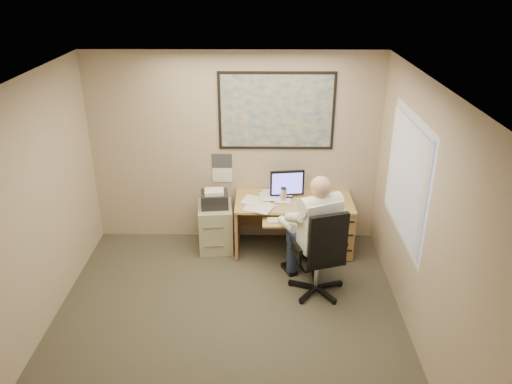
{
  "coord_description": "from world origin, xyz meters",
  "views": [
    {
      "loc": [
        0.37,
        -4.26,
        3.7
      ],
      "look_at": [
        0.31,
        1.3,
        1.14
      ],
      "focal_mm": 35.0,
      "sensor_mm": 36.0,
      "label": 1
    }
  ],
  "objects_px": {
    "desk": "(316,220)",
    "person": "(319,236)",
    "office_chair": "(316,269)",
    "filing_cabinet": "(215,223)"
  },
  "relations": [
    {
      "from": "desk",
      "to": "person",
      "type": "bearing_deg",
      "value": -95.05
    },
    {
      "from": "desk",
      "to": "filing_cabinet",
      "type": "height_order",
      "value": "desk"
    },
    {
      "from": "filing_cabinet",
      "to": "office_chair",
      "type": "height_order",
      "value": "office_chair"
    },
    {
      "from": "desk",
      "to": "office_chair",
      "type": "relative_size",
      "value": 1.36
    },
    {
      "from": "desk",
      "to": "person",
      "type": "relative_size",
      "value": 1.05
    },
    {
      "from": "desk",
      "to": "filing_cabinet",
      "type": "relative_size",
      "value": 1.78
    },
    {
      "from": "filing_cabinet",
      "to": "office_chair",
      "type": "distance_m",
      "value": 1.7
    },
    {
      "from": "office_chair",
      "to": "filing_cabinet",
      "type": "bearing_deg",
      "value": 122.77
    },
    {
      "from": "office_chair",
      "to": "desk",
      "type": "bearing_deg",
      "value": 67.06
    },
    {
      "from": "filing_cabinet",
      "to": "person",
      "type": "distance_m",
      "value": 1.71
    }
  ]
}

